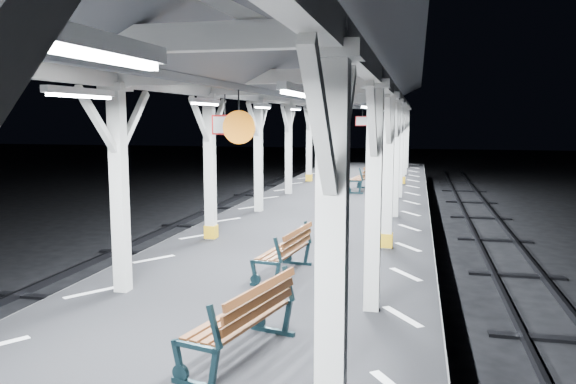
% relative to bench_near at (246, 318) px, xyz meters
% --- Properties ---
extents(ground, '(120.00, 120.00, 0.00)m').
position_rel_bench_near_xyz_m(ground, '(-0.72, 4.04, -1.50)').
color(ground, black).
rests_on(ground, ground).
extents(platform, '(6.00, 50.00, 1.00)m').
position_rel_bench_near_xyz_m(platform, '(-0.72, 4.04, -1.00)').
color(platform, black).
rests_on(platform, ground).
extents(hazard_stripes_left, '(1.00, 48.00, 0.01)m').
position_rel_bench_near_xyz_m(hazard_stripes_left, '(-3.17, 4.04, -0.50)').
color(hazard_stripes_left, silver).
rests_on(hazard_stripes_left, platform).
extents(hazard_stripes_right, '(1.00, 48.00, 0.01)m').
position_rel_bench_near_xyz_m(hazard_stripes_right, '(1.73, 4.04, -0.50)').
color(hazard_stripes_right, silver).
rests_on(hazard_stripes_right, platform).
extents(track_left, '(2.20, 60.00, 0.16)m').
position_rel_bench_near_xyz_m(track_left, '(-5.72, 4.04, -1.42)').
color(track_left, '#2D2D33').
rests_on(track_left, ground).
extents(track_right, '(2.20, 60.00, 0.16)m').
position_rel_bench_near_xyz_m(track_right, '(4.28, 4.04, -1.42)').
color(track_right, '#2D2D33').
rests_on(track_right, ground).
extents(canopy, '(5.40, 49.00, 4.65)m').
position_rel_bench_near_xyz_m(canopy, '(-0.72, 4.02, 3.06)').
color(canopy, beige).
rests_on(canopy, platform).
extents(bench_near, '(1.02, 1.83, 0.94)m').
position_rel_bench_near_xyz_m(bench_near, '(0.00, 0.00, 0.00)').
color(bench_near, black).
rests_on(bench_near, platform).
extents(bench_mid, '(0.79, 1.66, 0.87)m').
position_rel_bench_near_xyz_m(bench_mid, '(-0.32, 3.50, -0.04)').
color(bench_mid, black).
rests_on(bench_mid, platform).
extents(bench_far, '(0.90, 1.88, 0.98)m').
position_rel_bench_near_xyz_m(bench_far, '(-0.13, 15.41, 0.02)').
color(bench_far, black).
rests_on(bench_far, platform).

